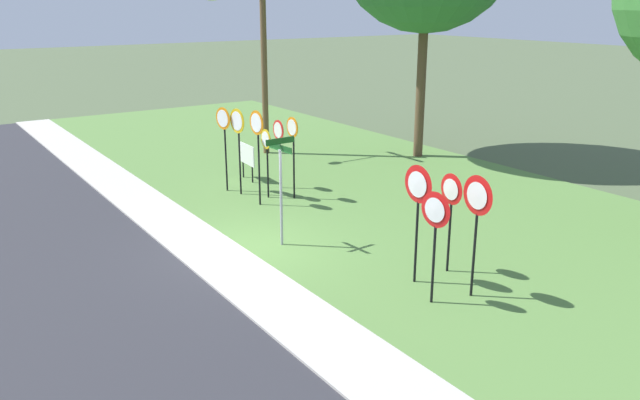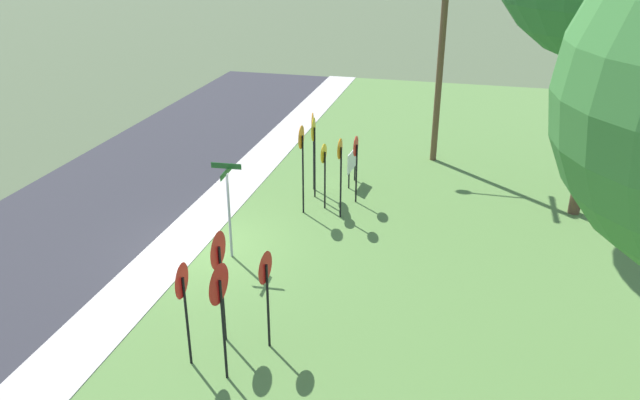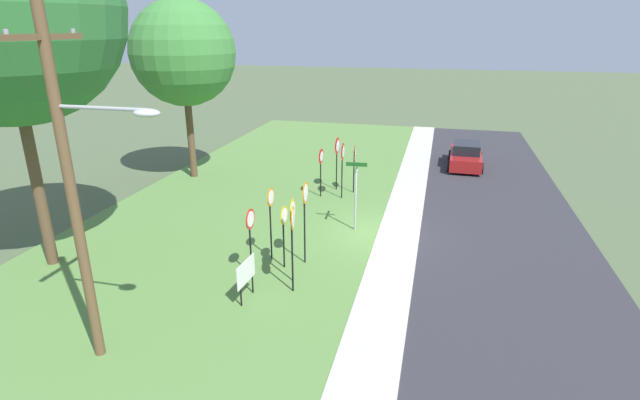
% 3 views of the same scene
% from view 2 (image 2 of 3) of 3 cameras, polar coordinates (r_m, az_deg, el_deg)
% --- Properties ---
extents(ground_plane, '(160.00, 160.00, 0.00)m').
position_cam_2_polar(ground_plane, '(18.07, -10.51, -4.48)').
color(ground_plane, '#4C5B3D').
extents(road_asphalt, '(44.00, 6.40, 0.01)m').
position_cam_2_polar(road_asphalt, '(20.42, -22.90, -2.60)').
color(road_asphalt, '#2D2D33').
rests_on(road_asphalt, ground_plane).
extents(sidewalk_strip, '(44.00, 1.60, 0.06)m').
position_cam_2_polar(sidewalk_strip, '(18.38, -12.79, -4.07)').
color(sidewalk_strip, '#BCB7AD').
rests_on(sidewalk_strip, ground_plane).
extents(grass_median, '(44.00, 12.00, 0.04)m').
position_cam_2_polar(grass_median, '(16.66, 8.80, -6.87)').
color(grass_median, '#567F3D').
rests_on(grass_median, ground_plane).
extents(stop_sign_near_left, '(0.69, 0.16, 2.72)m').
position_cam_2_polar(stop_sign_near_left, '(20.93, -0.65, 5.97)').
color(stop_sign_near_left, black).
rests_on(stop_sign_near_left, grass_median).
extents(stop_sign_near_right, '(0.65, 0.10, 2.26)m').
position_cam_2_polar(stop_sign_near_right, '(20.08, 3.30, 4.08)').
color(stop_sign_near_right, black).
rests_on(stop_sign_near_right, grass_median).
extents(stop_sign_far_left, '(0.61, 0.10, 2.18)m').
position_cam_2_polar(stop_sign_far_left, '(19.61, 0.37, 3.38)').
color(stop_sign_far_left, black).
rests_on(stop_sign_far_left, grass_median).
extents(stop_sign_far_center, '(0.62, 0.09, 2.57)m').
position_cam_2_polar(stop_sign_far_center, '(18.90, 1.86, 3.47)').
color(stop_sign_far_center, black).
rests_on(stop_sign_far_center, grass_median).
extents(stop_sign_far_right, '(0.72, 0.11, 2.87)m').
position_cam_2_polar(stop_sign_far_right, '(19.10, -1.67, 4.53)').
color(stop_sign_far_right, black).
rests_on(stop_sign_far_right, grass_median).
extents(stop_sign_center_tall, '(0.76, 0.12, 2.75)m').
position_cam_2_polar(stop_sign_center_tall, '(20.32, -0.57, 5.52)').
color(stop_sign_center_tall, black).
rests_on(stop_sign_center_tall, grass_median).
extents(yield_sign_near_left, '(0.71, 0.12, 2.31)m').
position_cam_2_polar(yield_sign_near_left, '(13.09, -5.01, -7.09)').
color(yield_sign_near_left, black).
rests_on(yield_sign_near_left, grass_median).
extents(yield_sign_near_right, '(0.82, 0.11, 2.61)m').
position_cam_2_polar(yield_sign_near_right, '(12.18, -9.18, -8.54)').
color(yield_sign_near_right, black).
rests_on(yield_sign_near_right, grass_median).
extents(yield_sign_far_left, '(0.73, 0.12, 2.36)m').
position_cam_2_polar(yield_sign_far_left, '(12.81, -12.44, -8.11)').
color(yield_sign_far_left, black).
rests_on(yield_sign_far_left, grass_median).
extents(yield_sign_far_right, '(0.82, 0.10, 2.64)m').
position_cam_2_polar(yield_sign_far_right, '(13.27, -9.24, -5.47)').
color(yield_sign_far_right, black).
rests_on(yield_sign_far_right, grass_median).
extents(street_name_post, '(0.96, 0.82, 2.75)m').
position_cam_2_polar(street_name_post, '(16.79, -8.35, -0.17)').
color(street_name_post, '#9EA0A8').
rests_on(street_name_post, grass_median).
extents(utility_pole, '(2.10, 2.49, 8.42)m').
position_cam_2_polar(utility_pole, '(23.63, 10.65, 14.12)').
color(utility_pole, brown).
rests_on(utility_pole, grass_median).
extents(notice_board, '(1.10, 0.11, 1.25)m').
position_cam_2_polar(notice_board, '(21.77, 2.95, 3.48)').
color(notice_board, black).
rests_on(notice_board, grass_median).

